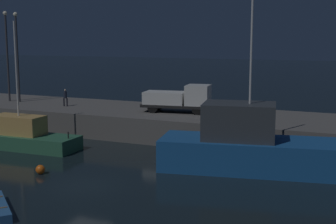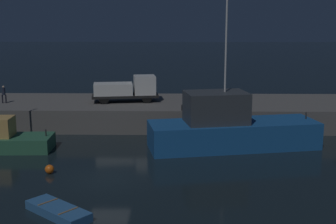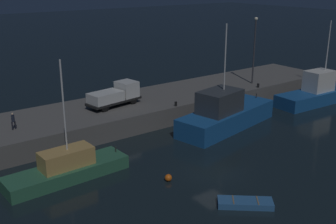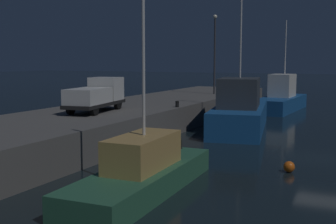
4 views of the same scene
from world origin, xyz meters
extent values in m
plane|color=black|center=(0.00, 0.00, 0.00)|extent=(320.00, 320.00, 0.00)
cube|color=#5B5956|center=(0.00, 15.42, 1.03)|extent=(62.09, 9.08, 2.05)
cube|color=#195193|center=(8.50, 7.23, 1.00)|extent=(13.20, 6.21, 2.01)
cube|color=#33383D|center=(7.13, 6.97, 3.16)|extent=(5.00, 3.83, 2.30)
cylinder|color=silver|center=(7.77, 7.09, 7.65)|extent=(0.14, 0.14, 6.67)
cylinder|color=#262626|center=(14.24, 8.35, 2.26)|extent=(0.10, 0.10, 0.50)
cylinder|color=#262626|center=(-5.52, 6.31, 1.32)|extent=(0.10, 0.10, 0.50)
cube|color=#2D6099|center=(-1.74, -5.23, 0.22)|extent=(3.80, 3.49, 0.45)
cube|color=olive|center=(-1.09, -5.78, 0.47)|extent=(0.82, 0.96, 0.04)
cube|color=olive|center=(-2.39, -4.68, 0.47)|extent=(0.82, 0.96, 0.04)
sphere|color=orange|center=(-3.86, 1.00, 0.29)|extent=(0.58, 0.58, 0.58)
cylinder|color=black|center=(1.22, 16.40, 2.50)|extent=(0.93, 0.41, 0.90)
cylinder|color=black|center=(1.48, 14.64, 2.50)|extent=(0.93, 0.41, 0.90)
cylinder|color=black|center=(-2.62, 15.82, 2.50)|extent=(0.93, 0.41, 0.90)
cylinder|color=black|center=(-2.35, 14.07, 2.50)|extent=(0.93, 0.41, 0.90)
cube|color=black|center=(-0.57, 15.23, 2.63)|extent=(6.30, 2.99, 0.25)
cube|color=silver|center=(1.23, 15.50, 3.60)|extent=(2.23, 2.38, 1.69)
cube|color=silver|center=(-1.64, 15.07, 3.27)|extent=(3.79, 2.61, 1.04)
cylinder|color=black|center=(-11.38, 14.39, 2.43)|extent=(0.13, 0.13, 0.76)
cylinder|color=black|center=(-11.67, 14.30, 2.43)|extent=(0.13, 0.13, 0.76)
cylinder|color=#1E2333|center=(-11.53, 14.34, 3.13)|extent=(0.36, 0.36, 0.63)
sphere|color=beige|center=(-11.53, 14.34, 3.56)|extent=(0.19, 0.19, 0.19)
cylinder|color=black|center=(4.74, 11.23, 2.30)|extent=(0.28, 0.28, 0.49)
camera|label=1|loc=(14.91, -21.88, 8.41)|focal=50.59mm
camera|label=2|loc=(4.17, -26.75, 9.75)|focal=49.32mm
camera|label=3|loc=(-21.63, -22.91, 15.52)|focal=44.87mm
camera|label=4|loc=(-26.47, -2.94, 5.75)|focal=47.06mm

